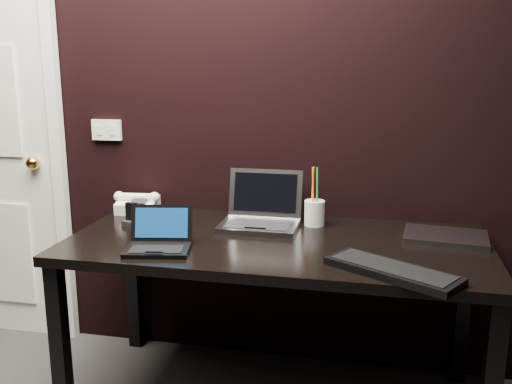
% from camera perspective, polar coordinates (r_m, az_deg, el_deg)
% --- Properties ---
extents(wall_back, '(4.00, 0.00, 4.00)m').
position_cam_1_polar(wall_back, '(2.68, -2.73, 9.73)').
color(wall_back, black).
rests_on(wall_back, ground).
extents(wall_switch, '(0.15, 0.02, 0.10)m').
position_cam_1_polar(wall_switch, '(2.91, -14.71, 6.02)').
color(wall_switch, silver).
rests_on(wall_switch, wall_back).
extents(desk, '(1.70, 0.80, 0.74)m').
position_cam_1_polar(desk, '(2.36, 2.02, -6.57)').
color(desk, black).
rests_on(desk, ground).
extents(netbook, '(0.28, 0.26, 0.16)m').
position_cam_1_polar(netbook, '(2.24, -9.71, -4.92)').
color(netbook, black).
rests_on(netbook, desk).
extents(silver_laptop, '(0.34, 0.30, 0.23)m').
position_cam_1_polar(silver_laptop, '(2.51, 0.47, -2.45)').
color(silver_laptop, gray).
rests_on(silver_laptop, desk).
extents(ext_keyboard, '(0.48, 0.38, 0.03)m').
position_cam_1_polar(ext_keyboard, '(2.02, 13.48, -7.65)').
color(ext_keyboard, black).
rests_on(ext_keyboard, desk).
extents(closed_laptop, '(0.35, 0.27, 0.02)m').
position_cam_1_polar(closed_laptop, '(2.46, 18.42, -4.27)').
color(closed_laptop, '#9C9CA1').
rests_on(closed_laptop, desk).
extents(desk_phone, '(0.23, 0.19, 0.11)m').
position_cam_1_polar(desk_phone, '(2.80, -11.76, -1.17)').
color(desk_phone, white).
rests_on(desk_phone, desk).
extents(mobile_phone, '(0.07, 0.06, 0.10)m').
position_cam_1_polar(mobile_phone, '(2.59, -12.41, -2.43)').
color(mobile_phone, black).
rests_on(mobile_phone, desk).
extents(pen_cup, '(0.10, 0.10, 0.26)m').
position_cam_1_polar(pen_cup, '(2.53, 5.88, -1.98)').
color(pen_cup, silver).
rests_on(pen_cup, desk).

